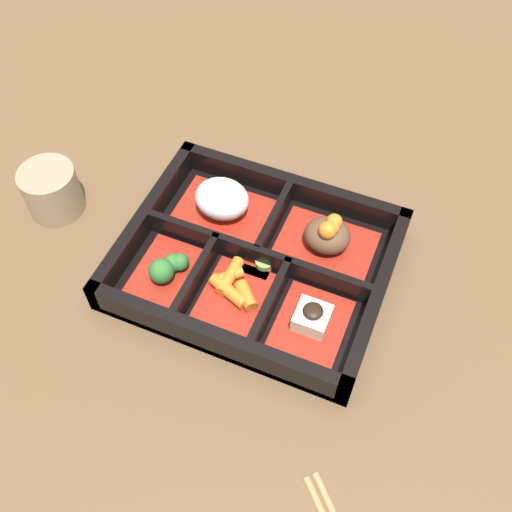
{
  "coord_description": "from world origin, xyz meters",
  "views": [
    {
      "loc": [
        0.15,
        -0.36,
        0.57
      ],
      "look_at": [
        0.0,
        0.0,
        0.03
      ],
      "focal_mm": 42.0,
      "sensor_mm": 36.0,
      "label": 1
    }
  ],
  "objects": [
    {
      "name": "ground_plane",
      "position": [
        0.0,
        0.0,
        0.0
      ],
      "size": [
        3.0,
        3.0,
        0.0
      ],
      "primitive_type": "plane",
      "color": "brown"
    },
    {
      "name": "bowl_carrots",
      "position": [
        -0.01,
        -0.05,
        0.02
      ],
      "size": [
        0.07,
        0.09,
        0.02
      ],
      "color": "maroon",
      "rests_on": "bento_base"
    },
    {
      "name": "bento_base",
      "position": [
        0.0,
        0.0,
        0.01
      ],
      "size": [
        0.29,
        0.24,
        0.01
      ],
      "color": "black",
      "rests_on": "ground_plane"
    },
    {
      "name": "bento_rim",
      "position": [
        -0.0,
        -0.0,
        0.02
      ],
      "size": [
        0.29,
        0.24,
        0.04
      ],
      "color": "black",
      "rests_on": "ground_plane"
    },
    {
      "name": "bowl_greens",
      "position": [
        -0.09,
        -0.05,
        0.02
      ],
      "size": [
        0.06,
        0.09,
        0.03
      ],
      "color": "maroon",
      "rests_on": "bento_base"
    },
    {
      "name": "bowl_tofu",
      "position": [
        0.08,
        -0.05,
        0.02
      ],
      "size": [
        0.07,
        0.09,
        0.03
      ],
      "color": "maroon",
      "rests_on": "bento_base"
    },
    {
      "name": "tea_cup",
      "position": [
        -0.26,
        -0.01,
        0.03
      ],
      "size": [
        0.07,
        0.07,
        0.06
      ],
      "color": "gray",
      "rests_on": "ground_plane"
    },
    {
      "name": "bowl_rice",
      "position": [
        -0.07,
        0.05,
        0.03
      ],
      "size": [
        0.11,
        0.08,
        0.05
      ],
      "color": "maroon",
      "rests_on": "bento_base"
    },
    {
      "name": "bowl_pickles",
      "position": [
        0.01,
        0.0,
        0.01
      ],
      "size": [
        0.04,
        0.04,
        0.01
      ],
      "color": "maroon",
      "rests_on": "bento_base"
    },
    {
      "name": "bowl_stew",
      "position": [
        0.07,
        0.05,
        0.03
      ],
      "size": [
        0.11,
        0.08,
        0.05
      ],
      "color": "maroon",
      "rests_on": "bento_base"
    }
  ]
}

